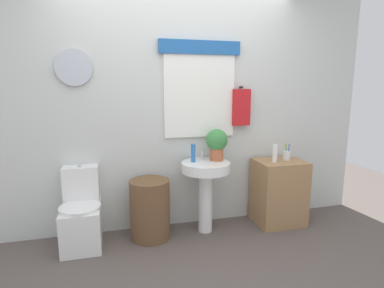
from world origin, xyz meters
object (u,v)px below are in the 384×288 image
(potted_plant, at_px, (217,142))
(toothbrush_cup, at_px, (287,155))
(laundry_hamper, at_px, (150,209))
(soap_bottle, at_px, (193,153))
(pedestal_sink, at_px, (205,180))
(lotion_bottle, at_px, (275,153))
(wooden_cabinet, at_px, (278,192))
(toilet, at_px, (82,216))

(potted_plant, xyz_separation_m, toothbrush_cup, (0.82, -0.04, -0.17))
(laundry_hamper, distance_m, soap_bottle, 0.72)
(laundry_hamper, xyz_separation_m, pedestal_sink, (0.59, 0.00, 0.27))
(pedestal_sink, relative_size, lotion_bottle, 3.97)
(wooden_cabinet, height_order, soap_bottle, soap_bottle)
(wooden_cabinet, relative_size, toothbrush_cup, 3.92)
(laundry_hamper, height_order, toothbrush_cup, toothbrush_cup)
(wooden_cabinet, bearing_deg, toothbrush_cup, 12.33)
(potted_plant, bearing_deg, toilet, -178.97)
(toilet, xyz_separation_m, laundry_hamper, (0.66, -0.04, 0.01))
(laundry_hamper, bearing_deg, toothbrush_cup, 0.74)
(pedestal_sink, bearing_deg, potted_plant, 23.20)
(pedestal_sink, relative_size, toothbrush_cup, 4.11)
(laundry_hamper, relative_size, potted_plant, 1.83)
(toilet, xyz_separation_m, lotion_bottle, (2.02, -0.08, 0.53))
(toilet, bearing_deg, laundry_hamper, -3.04)
(toilet, distance_m, potted_plant, 1.54)
(wooden_cabinet, distance_m, potted_plant, 0.94)
(wooden_cabinet, bearing_deg, potted_plant, 175.27)
(laundry_hamper, bearing_deg, potted_plant, 4.71)
(laundry_hamper, distance_m, wooden_cabinet, 1.45)
(potted_plant, height_order, toothbrush_cup, potted_plant)
(laundry_hamper, distance_m, toothbrush_cup, 1.62)
(laundry_hamper, relative_size, soap_bottle, 3.24)
(toilet, height_order, lotion_bottle, lotion_bottle)
(potted_plant, height_order, lotion_bottle, potted_plant)
(pedestal_sink, relative_size, soap_bottle, 4.02)
(soap_bottle, xyz_separation_m, potted_plant, (0.26, 0.01, 0.10))
(toothbrush_cup, bearing_deg, wooden_cabinet, -167.67)
(soap_bottle, xyz_separation_m, toothbrush_cup, (1.08, -0.03, -0.08))
(pedestal_sink, distance_m, lotion_bottle, 0.81)
(toothbrush_cup, bearing_deg, laundry_hamper, -179.26)
(lotion_bottle, height_order, toothbrush_cup, lotion_bottle)
(laundry_hamper, bearing_deg, lotion_bottle, -1.68)
(toilet, distance_m, toothbrush_cup, 2.26)
(toilet, bearing_deg, soap_bottle, 0.76)
(soap_bottle, bearing_deg, pedestal_sink, -22.62)
(potted_plant, bearing_deg, soap_bottle, -177.80)
(pedestal_sink, height_order, wooden_cabinet, pedestal_sink)
(toilet, bearing_deg, wooden_cabinet, -0.95)
(toilet, distance_m, laundry_hamper, 0.66)
(pedestal_sink, bearing_deg, wooden_cabinet, -0.00)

